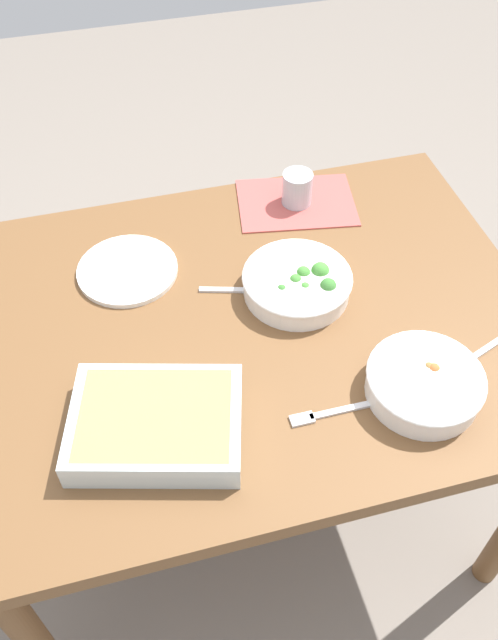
% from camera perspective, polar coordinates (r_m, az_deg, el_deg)
% --- Properties ---
extents(ground_plane, '(6.00, 6.00, 0.00)m').
position_cam_1_polar(ground_plane, '(2.00, 0.00, -14.11)').
color(ground_plane, slate).
extents(dining_table, '(1.20, 0.90, 0.74)m').
position_cam_1_polar(dining_table, '(1.46, 0.00, -2.34)').
color(dining_table, brown).
rests_on(dining_table, ground_plane).
extents(placemat, '(0.31, 0.24, 0.00)m').
position_cam_1_polar(placemat, '(1.67, 4.01, 9.88)').
color(placemat, '#B24C47').
rests_on(placemat, dining_table).
extents(stew_bowl, '(0.22, 0.22, 0.06)m').
position_cam_1_polar(stew_bowl, '(1.29, 14.59, -5.16)').
color(stew_bowl, white).
rests_on(stew_bowl, dining_table).
extents(broccoli_bowl, '(0.23, 0.23, 0.07)m').
position_cam_1_polar(broccoli_bowl, '(1.42, 4.12, 3.18)').
color(broccoli_bowl, white).
rests_on(broccoli_bowl, dining_table).
extents(baking_dish, '(0.35, 0.29, 0.06)m').
position_cam_1_polar(baking_dish, '(1.21, -7.87, -8.58)').
color(baking_dish, silver).
rests_on(baking_dish, dining_table).
extents(drink_cup, '(0.07, 0.07, 0.08)m').
position_cam_1_polar(drink_cup, '(1.64, 4.08, 10.87)').
color(drink_cup, '#B2BCC6').
rests_on(drink_cup, dining_table).
extents(side_plate, '(0.22, 0.22, 0.01)m').
position_cam_1_polar(side_plate, '(1.50, -10.23, 4.17)').
color(side_plate, white).
rests_on(side_plate, dining_table).
extents(spoon_by_stew, '(0.17, 0.08, 0.01)m').
position_cam_1_polar(spoon_by_stew, '(1.37, 17.51, -3.64)').
color(spoon_by_stew, silver).
rests_on(spoon_by_stew, dining_table).
extents(spoon_by_broccoli, '(0.17, 0.07, 0.01)m').
position_cam_1_polar(spoon_by_broccoli, '(1.44, 0.25, 2.56)').
color(spoon_by_broccoli, silver).
rests_on(spoon_by_broccoli, dining_table).
extents(fork_on_table, '(0.18, 0.02, 0.01)m').
position_cam_1_polar(fork_on_table, '(1.25, 6.80, -7.81)').
color(fork_on_table, silver).
rests_on(fork_on_table, dining_table).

